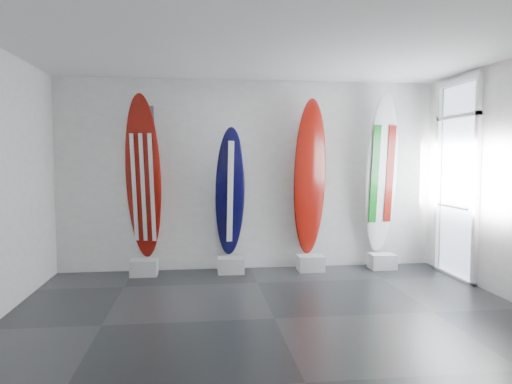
{
  "coord_description": "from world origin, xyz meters",
  "views": [
    {
      "loc": [
        -0.83,
        -5.17,
        1.77
      ],
      "look_at": [
        -0.04,
        1.4,
        1.31
      ],
      "focal_mm": 33.94,
      "sensor_mm": 36.0,
      "label": 1
    }
  ],
  "objects": [
    {
      "name": "display_block_italy",
      "position": [
        2.09,
        2.18,
        0.12
      ],
      "size": [
        0.4,
        0.3,
        0.24
      ],
      "primitive_type": "cube",
      "color": "silver",
      "rests_on": "floor"
    },
    {
      "name": "ceiling",
      "position": [
        0.0,
        0.0,
        3.0
      ],
      "size": [
        6.0,
        6.0,
        0.0
      ],
      "primitive_type": "plane",
      "rotation": [
        3.14,
        0.0,
        0.0
      ],
      "color": "white",
      "rests_on": "wall_back"
    },
    {
      "name": "surfboard_usa",
      "position": [
        -1.65,
        2.28,
        1.48
      ],
      "size": [
        0.63,
        0.45,
        2.5
      ],
      "primitive_type": "ellipsoid",
      "rotation": [
        0.09,
        0.0,
        -0.29
      ],
      "color": "maroon",
      "rests_on": "display_block_usa"
    },
    {
      "name": "floor",
      "position": [
        0.0,
        0.0,
        0.0
      ],
      "size": [
        6.0,
        6.0,
        0.0
      ],
      "primitive_type": "plane",
      "color": "black",
      "rests_on": "ground"
    },
    {
      "name": "display_block_swiss",
      "position": [
        0.92,
        2.18,
        0.12
      ],
      "size": [
        0.4,
        0.3,
        0.24
      ],
      "primitive_type": "cube",
      "color": "silver",
      "rests_on": "floor"
    },
    {
      "name": "wall_front",
      "position": [
        0.0,
        -2.5,
        1.5
      ],
      "size": [
        6.0,
        0.0,
        6.0
      ],
      "primitive_type": "plane",
      "rotation": [
        -1.57,
        0.0,
        0.0
      ],
      "color": "silver",
      "rests_on": "ground"
    },
    {
      "name": "surfboard_swiss",
      "position": [
        0.92,
        2.28,
        1.47
      ],
      "size": [
        0.59,
        0.35,
        2.46
      ],
      "primitive_type": "ellipsoid",
      "rotation": [
        0.06,
        0.0,
        0.24
      ],
      "color": "maroon",
      "rests_on": "display_block_swiss"
    },
    {
      "name": "surfboard_navy",
      "position": [
        -0.33,
        2.28,
        1.24
      ],
      "size": [
        0.49,
        0.42,
        2.01
      ],
      "primitive_type": "ellipsoid",
      "rotation": [
        0.15,
        0.0,
        0.08
      ],
      "color": "black",
      "rests_on": "display_block_navy"
    },
    {
      "name": "display_block_usa",
      "position": [
        -1.65,
        2.18,
        0.12
      ],
      "size": [
        0.4,
        0.3,
        0.24
      ],
      "primitive_type": "cube",
      "color": "silver",
      "rests_on": "floor"
    },
    {
      "name": "glass_door",
      "position": [
        2.97,
        1.55,
        1.43
      ],
      "size": [
        0.12,
        1.16,
        2.85
      ],
      "primitive_type": null,
      "color": "white",
      "rests_on": "floor"
    },
    {
      "name": "wall_outlet",
      "position": [
        -2.45,
        2.48,
        0.35
      ],
      "size": [
        0.09,
        0.02,
        0.13
      ],
      "primitive_type": "cube",
      "color": "silver",
      "rests_on": "wall_back"
    },
    {
      "name": "surfboard_italy",
      "position": [
        2.09,
        2.28,
        1.51
      ],
      "size": [
        0.62,
        0.4,
        2.55
      ],
      "primitive_type": "ellipsoid",
      "rotation": [
        0.08,
        0.0,
        0.22
      ],
      "color": "silver",
      "rests_on": "display_block_italy"
    },
    {
      "name": "wall_back",
      "position": [
        0.0,
        2.5,
        1.5
      ],
      "size": [
        6.0,
        0.0,
        6.0
      ],
      "primitive_type": "plane",
      "rotation": [
        1.57,
        0.0,
        0.0
      ],
      "color": "silver",
      "rests_on": "ground"
    },
    {
      "name": "display_block_navy",
      "position": [
        -0.33,
        2.18,
        0.12
      ],
      "size": [
        0.4,
        0.3,
        0.24
      ],
      "primitive_type": "cube",
      "color": "silver",
      "rests_on": "floor"
    }
  ]
}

